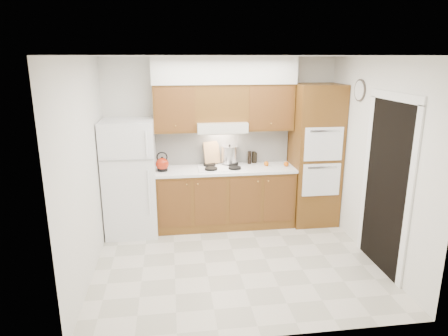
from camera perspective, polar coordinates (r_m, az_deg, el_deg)
The scene contains 26 objects.
floor at distance 5.39m, azimuth 1.70°, elevation -13.13°, with size 3.60×3.60×0.00m, color beige.
ceiling at distance 4.73m, azimuth 1.96°, elevation 15.72°, with size 3.60×3.60×0.00m, color white.
wall_back at distance 6.34m, azimuth -0.42°, elevation 3.86°, with size 3.60×0.02×2.60m, color silver.
wall_left at distance 4.94m, azimuth -19.25°, elevation -0.42°, with size 0.02×3.00×2.60m, color silver.
wall_right at distance 5.48m, azimuth 20.71°, elevation 0.97°, with size 0.02×3.00×2.60m, color silver.
fridge at distance 6.08m, azimuth -13.21°, elevation -1.35°, with size 0.75×0.72×1.72m, color white.
base_cabinets at distance 6.29m, azimuth 0.17°, elevation -4.29°, with size 2.11×0.60×0.90m, color brown.
countertop at distance 6.14m, azimuth 0.19°, elevation -0.19°, with size 2.13×0.62×0.04m, color white.
backsplash at distance 6.35m, azimuth -0.17°, elevation 3.13°, with size 2.11×0.03×0.56m, color white.
oven_cabinet at distance 6.42m, azimuth 12.83°, elevation 1.79°, with size 0.70×0.65×2.20m, color brown.
upper_cab_left at distance 6.04m, azimuth -7.04°, elevation 8.45°, with size 0.63×0.33×0.70m, color brown.
upper_cab_right at distance 6.22m, azimuth 6.39°, elevation 8.68°, with size 0.73×0.33×0.70m, color brown.
range_hood at distance 6.07m, azimuth -0.38°, elevation 5.97°, with size 0.75×0.45×0.15m, color silver.
upper_cab_over_hood at distance 6.08m, azimuth -0.46°, elevation 9.32°, with size 0.75×0.33×0.55m, color brown.
soffit at distance 6.04m, azimuth 0.03°, elevation 13.80°, with size 2.13×0.36×0.40m, color silver.
cooktop at distance 6.14m, azimuth -0.30°, elevation 0.08°, with size 0.74×0.50×0.01m, color white.
doorway at distance 5.25m, azimuth 22.11°, elevation -2.63°, with size 0.02×0.90×2.10m, color black.
wall_clock at distance 5.83m, azimuth 18.84°, elevation 10.46°, with size 0.30×0.30×0.02m, color #3F3833.
kettle at distance 6.02m, azimuth -8.81°, elevation 0.55°, with size 0.19×0.19×0.19m, color #9A1F0B.
cutting_board at distance 6.27m, azimuth -1.76°, elevation 2.22°, with size 0.26×0.02×0.35m, color tan.
stock_pot at distance 6.29m, azimuth 0.78°, elevation 1.91°, with size 0.25×0.25×0.26m, color silver.
condiment_a at distance 6.37m, azimuth 3.65°, elevation 1.51°, with size 0.06×0.06×0.20m, color black.
condiment_b at distance 6.44m, azimuth 4.27°, elevation 1.57°, with size 0.06×0.06×0.19m, color black.
condiment_c at distance 6.45m, azimuth 4.46°, elevation 1.48°, with size 0.06×0.06×0.17m, color black.
orange_near at distance 6.29m, azimuth 8.88°, elevation 0.57°, with size 0.08×0.08×0.08m, color orange.
orange_far at distance 6.27m, azimuth 6.07°, elevation 0.62°, with size 0.08×0.08×0.08m, color #DF4D0B.
Camera 1 is at (-0.79, -4.66, 2.59)m, focal length 32.00 mm.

